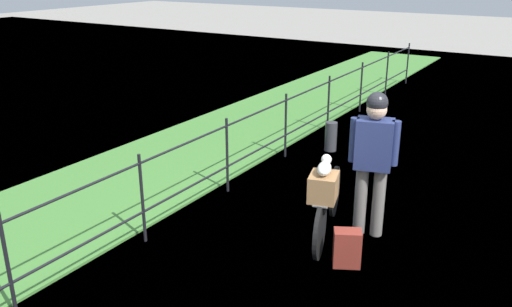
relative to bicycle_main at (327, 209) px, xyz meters
The scene contains 9 objects.
ground_plane 0.69m from the bicycle_main, 131.11° to the right, with size 60.00×60.00×0.00m, color gray.
grass_strip 3.12m from the bicycle_main, 97.40° to the left, with size 27.00×2.40×0.03m, color #478438.
iron_fence 1.75m from the bicycle_main, 103.37° to the left, with size 18.04×0.04×1.05m.
bicycle_main is the anchor object (origin of this frame).
wooden_crate 0.58m from the bicycle_main, 164.54° to the right, with size 0.35×0.28×0.28m, color olive.
terrier_dog 0.75m from the bicycle_main, 164.54° to the right, with size 0.32×0.21×0.18m.
cyclist_person 0.83m from the bicycle_main, 53.70° to the right, with size 0.36×0.52×1.68m.
backpack_on_paving 0.68m from the bicycle_main, 137.46° to the right, with size 0.28×0.18×0.40m, color maroon.
mooring_bollard 2.97m from the bicycle_main, 23.40° to the left, with size 0.20×0.20×0.49m, color #38383D.
Camera 1 is at (-4.65, -1.72, 2.96)m, focal length 37.03 mm.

